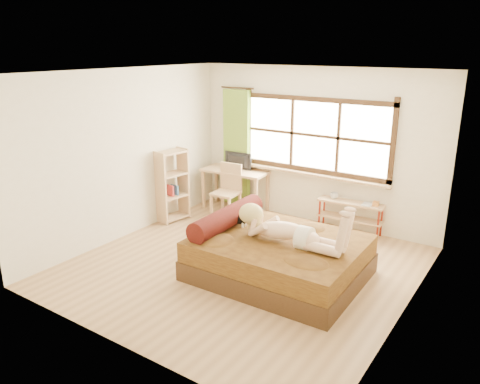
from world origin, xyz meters
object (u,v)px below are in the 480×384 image
Objects in this scene: bed at (275,255)px; woman at (288,219)px; bookshelf at (172,185)px; kitten at (239,217)px; desk at (235,175)px; chair at (228,187)px; pipe_shelf at (351,210)px.

bed is 0.61m from woman.
woman is at bearing -8.59° from bookshelf.
kitten is 0.25× the size of desk.
desk is 0.40m from chair.
chair is at bearing -171.17° from pipe_shelf.
desk reaches higher than pipe_shelf.
pipe_shelf is (0.08, 2.08, -0.47)m from woman.
bookshelf reaches higher than pipe_shelf.
bed is 1.45× the size of woman.
woman is 1.19× the size of bookshelf.
chair reaches higher than bed.
bed reaches higher than kitten.
chair is 0.77× the size of bookshelf.
chair reaches higher than pipe_shelf.
desk is at bearing 179.39° from pipe_shelf.
bookshelf is at bearing -161.00° from pipe_shelf.
woman is 1.56× the size of chair.
bed is 0.77m from kitten.
bed is 2.05m from pipe_shelf.
bookshelf is (-2.60, 0.83, 0.36)m from bed.
woman reaches higher than pipe_shelf.
bookshelf reaches higher than woman.
desk is (-1.98, 1.91, 0.38)m from bed.
desk is at bearing 100.63° from chair.
woman is at bearing -95.86° from pipe_shelf.
bookshelf reaches higher than kitten.
pipe_shelf is 3.13m from bookshelf.
bookshelf is (-0.62, -1.08, -0.03)m from desk.
chair is 0.89× the size of pipe_shelf.
chair is (-1.89, 1.55, 0.25)m from bed.
pipe_shelf is at bearing 86.92° from woman.
kitten is at bearing -53.79° from chair.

